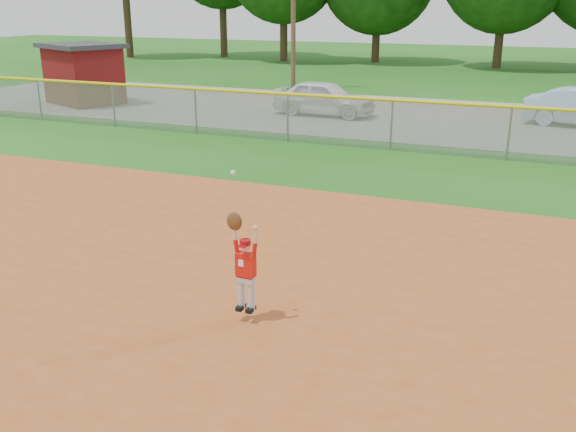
% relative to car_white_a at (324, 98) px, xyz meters
% --- Properties ---
extents(ground, '(120.00, 120.00, 0.00)m').
position_rel_car_white_a_xyz_m(ground, '(3.86, -14.95, -0.70)').
color(ground, '#1D5B15').
rests_on(ground, ground).
extents(clay_infield, '(24.00, 16.00, 0.04)m').
position_rel_car_white_a_xyz_m(clay_infield, '(3.86, -17.95, -0.68)').
color(clay_infield, '#A24A1D').
rests_on(clay_infield, ground).
extents(parking_strip, '(44.00, 10.00, 0.03)m').
position_rel_car_white_a_xyz_m(parking_strip, '(3.86, 1.05, -0.68)').
color(parking_strip, gray).
rests_on(parking_strip, ground).
extents(car_white_a, '(3.99, 1.72, 1.34)m').
position_rel_car_white_a_xyz_m(car_white_a, '(0.00, 0.00, 0.00)').
color(car_white_a, white).
rests_on(car_white_a, parking_strip).
extents(utility_shed, '(4.18, 3.79, 2.56)m').
position_rel_car_white_a_xyz_m(utility_shed, '(-10.61, -1.01, 0.61)').
color(utility_shed, '#560C0C').
rests_on(utility_shed, ground).
extents(outfield_fence, '(40.06, 0.10, 1.55)m').
position_rel_car_white_a_xyz_m(outfield_fence, '(3.86, -4.95, 0.18)').
color(outfield_fence, gray).
rests_on(outfield_fence, ground).
extents(ballplayer, '(0.46, 0.20, 1.98)m').
position_rel_car_white_a_xyz_m(ballplayer, '(4.61, -16.39, 0.19)').
color(ballplayer, silver).
rests_on(ballplayer, ground).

